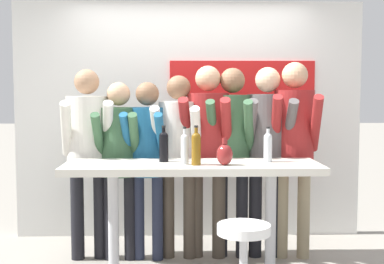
% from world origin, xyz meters
% --- Properties ---
extents(back_wall, '(3.70, 0.12, 2.51)m').
position_xyz_m(back_wall, '(0.01, 1.41, 1.26)').
color(back_wall, silver).
rests_on(back_wall, ground_plane).
extents(tasting_table, '(2.10, 0.64, 0.98)m').
position_xyz_m(tasting_table, '(0.00, 0.00, 0.83)').
color(tasting_table, silver).
rests_on(tasting_table, ground_plane).
extents(bar_stool, '(0.40, 0.40, 0.63)m').
position_xyz_m(bar_stool, '(0.35, -0.62, 0.42)').
color(bar_stool, '#B2B2B7').
rests_on(bar_stool, ground_plane).
extents(person_far_left, '(0.51, 0.62, 1.77)m').
position_xyz_m(person_far_left, '(-0.95, 0.59, 1.10)').
color(person_far_left, black).
rests_on(person_far_left, ground_plane).
extents(person_left, '(0.42, 0.52, 1.65)m').
position_xyz_m(person_left, '(-0.66, 0.56, 1.03)').
color(person_left, black).
rests_on(person_left, ground_plane).
extents(person_center_left, '(0.43, 0.54, 1.66)m').
position_xyz_m(person_center_left, '(-0.40, 0.55, 1.03)').
color(person_center_left, '#23283D').
rests_on(person_center_left, ground_plane).
extents(person_center, '(0.48, 0.58, 1.72)m').
position_xyz_m(person_center, '(-0.11, 0.60, 1.06)').
color(person_center, '#473D33').
rests_on(person_center, ground_plane).
extents(person_center_right, '(0.52, 0.62, 1.81)m').
position_xyz_m(person_center_right, '(0.16, 0.60, 1.12)').
color(person_center_right, '#473D33').
rests_on(person_center_right, ground_plane).
extents(person_right, '(0.48, 0.60, 1.79)m').
position_xyz_m(person_right, '(0.39, 0.61, 1.12)').
color(person_right, black).
rests_on(person_right, ground_plane).
extents(person_far_right, '(0.45, 0.56, 1.79)m').
position_xyz_m(person_far_right, '(0.72, 0.60, 1.11)').
color(person_far_right, black).
rests_on(person_far_right, ground_plane).
extents(person_rightmost, '(0.48, 0.61, 1.84)m').
position_xyz_m(person_rightmost, '(0.96, 0.57, 1.15)').
color(person_rightmost, gray).
rests_on(person_rightmost, ground_plane).
extents(wine_bottle_0, '(0.06, 0.06, 0.31)m').
position_xyz_m(wine_bottle_0, '(-0.06, -0.06, 1.12)').
color(wine_bottle_0, '#B7BCC1').
rests_on(wine_bottle_0, tasting_table).
extents(wine_bottle_1, '(0.08, 0.08, 0.32)m').
position_xyz_m(wine_bottle_1, '(0.03, -0.10, 1.13)').
color(wine_bottle_1, brown).
rests_on(wine_bottle_1, tasting_table).
extents(wine_bottle_2, '(0.07, 0.07, 0.29)m').
position_xyz_m(wine_bottle_2, '(0.63, 0.07, 1.12)').
color(wine_bottle_2, '#B7BCC1').
rests_on(wine_bottle_2, tasting_table).
extents(wine_bottle_3, '(0.08, 0.08, 0.30)m').
position_xyz_m(wine_bottle_3, '(-0.24, 0.10, 1.12)').
color(wine_bottle_3, black).
rests_on(wine_bottle_3, tasting_table).
extents(decorative_vase, '(0.13, 0.13, 0.22)m').
position_xyz_m(decorative_vase, '(0.26, -0.11, 1.07)').
color(decorative_vase, maroon).
rests_on(decorative_vase, tasting_table).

